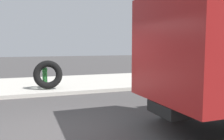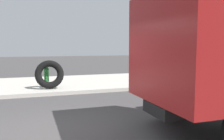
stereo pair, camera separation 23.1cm
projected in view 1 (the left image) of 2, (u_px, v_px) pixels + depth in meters
ground_plane at (52, 133)px, 5.32m from camera, size 80.00×80.00×0.00m
sidewalk_curb at (38, 85)px, 11.39m from camera, size 36.00×5.00×0.15m
fire_hydrant at (45, 77)px, 10.14m from camera, size 0.23×0.52×0.89m
loose_tire at (48, 75)px, 9.86m from camera, size 1.22×0.59×1.21m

